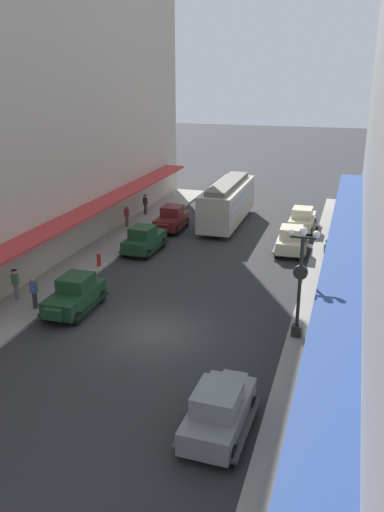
# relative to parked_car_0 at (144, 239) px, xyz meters

# --- Properties ---
(ground_plane) EXTENTS (200.00, 200.00, 0.00)m
(ground_plane) POSITION_rel_parked_car_0_xyz_m (4.81, -10.74, -0.94)
(ground_plane) COLOR #2D2D30
(sidewalk_left) EXTENTS (3.00, 60.00, 0.15)m
(sidewalk_left) POSITION_rel_parked_car_0_xyz_m (-2.69, -10.74, -0.87)
(sidewalk_left) COLOR #99968E
(sidewalk_left) RESTS_ON ground
(sidewalk_right) EXTENTS (3.00, 60.00, 0.15)m
(sidewalk_right) POSITION_rel_parked_car_0_xyz_m (12.31, -10.74, -0.87)
(sidewalk_right) COLOR #99968E
(sidewalk_right) RESTS_ON ground
(parked_car_0) EXTENTS (2.24, 4.30, 1.84)m
(parked_car_0) POSITION_rel_parked_car_0_xyz_m (0.00, 0.00, 0.00)
(parked_car_0) COLOR #193D23
(parked_car_0) RESTS_ON ground
(parked_car_1) EXTENTS (2.18, 4.28, 1.84)m
(parked_car_1) POSITION_rel_parked_car_0_xyz_m (0.11, -9.67, 0.00)
(parked_car_1) COLOR #193D23
(parked_car_1) RESTS_ON ground
(parked_car_2) EXTENTS (2.24, 4.30, 1.84)m
(parked_car_2) POSITION_rel_parked_car_0_xyz_m (9.48, -16.95, 0.00)
(parked_car_2) COLOR slate
(parked_car_2) RESTS_ON ground
(parked_car_3) EXTENTS (2.20, 4.28, 1.84)m
(parked_car_3) POSITION_rel_parked_car_0_xyz_m (0.02, 5.55, 0.00)
(parked_car_3) COLOR #591919
(parked_car_3) RESTS_ON ground
(parked_car_4) EXTENTS (2.18, 4.28, 1.84)m
(parked_car_4) POSITION_rel_parked_car_0_xyz_m (9.61, 8.29, 0.00)
(parked_car_4) COLOR beige
(parked_car_4) RESTS_ON ground
(parked_car_5) EXTENTS (2.28, 4.31, 1.84)m
(parked_car_5) POSITION_rel_parked_car_0_xyz_m (9.45, 2.82, 0.00)
(parked_car_5) COLOR beige
(parked_car_5) RESTS_ON ground
(streetcar) EXTENTS (2.58, 9.61, 3.46)m
(streetcar) POSITION_rel_parked_car_0_xyz_m (3.71, 8.43, 0.96)
(streetcar) COLOR #ADA899
(streetcar) RESTS_ON ground
(lamp_post_with_clock) EXTENTS (1.42, 0.44, 5.16)m
(lamp_post_with_clock) POSITION_rel_parked_car_0_xyz_m (11.21, -9.38, 2.04)
(lamp_post_with_clock) COLOR black
(lamp_post_with_clock) RESTS_ON sidewalk_right
(fire_hydrant) EXTENTS (0.24, 0.24, 0.82)m
(fire_hydrant) POSITION_rel_parked_car_0_xyz_m (-1.54, -3.70, -0.38)
(fire_hydrant) COLOR #B21E19
(fire_hydrant) RESTS_ON sidewalk_left
(pedestrian_0) EXTENTS (0.36, 0.28, 1.67)m
(pedestrian_0) POSITION_rel_parked_car_0_xyz_m (-3.45, 8.84, 0.07)
(pedestrian_0) COLOR #2D2D33
(pedestrian_0) RESTS_ON sidewalk_left
(pedestrian_1) EXTENTS (0.36, 0.24, 1.64)m
(pedestrian_1) POSITION_rel_parked_car_0_xyz_m (-1.88, -10.23, 0.05)
(pedestrian_1) COLOR #2D2D33
(pedestrian_1) RESTS_ON sidewalk_left
(pedestrian_3) EXTENTS (0.36, 0.28, 1.67)m
(pedestrian_3) POSITION_rel_parked_car_0_xyz_m (-3.38, -9.60, 0.07)
(pedestrian_3) COLOR slate
(pedestrian_3) RESTS_ON sidewalk_left
(pedestrian_4) EXTENTS (0.36, 0.28, 1.67)m
(pedestrian_4) POSITION_rel_parked_car_0_xyz_m (11.90, 0.40, 0.07)
(pedestrian_4) COLOR slate
(pedestrian_4) RESTS_ON sidewalk_right
(pedestrian_5) EXTENTS (0.36, 0.24, 1.64)m
(pedestrian_5) POSITION_rel_parked_car_0_xyz_m (-3.37, 4.82, 0.05)
(pedestrian_5) COLOR #4C4238
(pedestrian_5) RESTS_ON sidewalk_left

